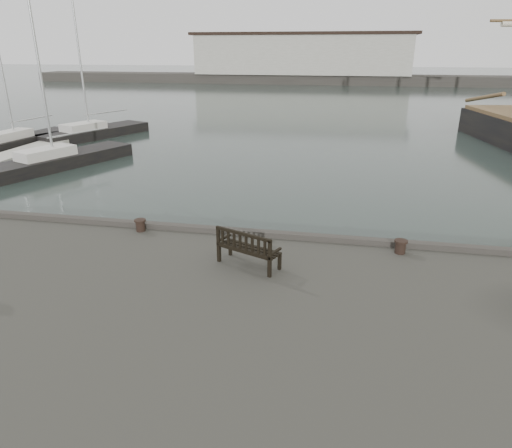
{
  "coord_description": "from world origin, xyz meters",
  "views": [
    {
      "loc": [
        2.73,
        -13.72,
        7.29
      ],
      "look_at": [
        0.13,
        -0.5,
        2.1
      ],
      "focal_mm": 32.0,
      "sensor_mm": 36.0,
      "label": 1
    }
  ],
  "objects_px": {
    "yacht_b": "(21,144)",
    "yacht_c": "(62,163)",
    "bench": "(248,255)",
    "bollard_right": "(400,247)",
    "yacht_d": "(95,135)",
    "bollard_left": "(140,225)"
  },
  "relations": [
    {
      "from": "yacht_c",
      "to": "yacht_d",
      "type": "relative_size",
      "value": 1.06
    },
    {
      "from": "bollard_right",
      "to": "yacht_d",
      "type": "bearing_deg",
      "value": 134.87
    },
    {
      "from": "bench",
      "to": "yacht_d",
      "type": "bearing_deg",
      "value": 150.01
    },
    {
      "from": "bollard_right",
      "to": "yacht_c",
      "type": "relative_size",
      "value": 0.03
    },
    {
      "from": "yacht_b",
      "to": "yacht_c",
      "type": "height_order",
      "value": "yacht_b"
    },
    {
      "from": "bollard_right",
      "to": "yacht_b",
      "type": "bearing_deg",
      "value": 145.43
    },
    {
      "from": "yacht_b",
      "to": "yacht_d",
      "type": "height_order",
      "value": "yacht_b"
    },
    {
      "from": "yacht_b",
      "to": "bollard_left",
      "type": "bearing_deg",
      "value": -37.65
    },
    {
      "from": "yacht_c",
      "to": "bollard_right",
      "type": "bearing_deg",
      "value": -11.84
    },
    {
      "from": "yacht_c",
      "to": "bench",
      "type": "bearing_deg",
      "value": -21.86
    },
    {
      "from": "bollard_left",
      "to": "yacht_b",
      "type": "bearing_deg",
      "value": 135.29
    },
    {
      "from": "bollard_right",
      "to": "yacht_b",
      "type": "xyz_separation_m",
      "value": [
        -27.03,
        18.62,
        -1.52
      ]
    },
    {
      "from": "bench",
      "to": "yacht_c",
      "type": "distance_m",
      "value": 21.97
    },
    {
      "from": "bench",
      "to": "bollard_right",
      "type": "distance_m",
      "value": 4.62
    },
    {
      "from": "bench",
      "to": "bollard_right",
      "type": "bearing_deg",
      "value": 44.7
    },
    {
      "from": "yacht_c",
      "to": "yacht_d",
      "type": "height_order",
      "value": "yacht_c"
    },
    {
      "from": "bench",
      "to": "yacht_b",
      "type": "relative_size",
      "value": 0.14
    },
    {
      "from": "yacht_b",
      "to": "yacht_d",
      "type": "bearing_deg",
      "value": 61.31
    },
    {
      "from": "bench",
      "to": "bollard_left",
      "type": "relative_size",
      "value": 4.76
    },
    {
      "from": "yacht_d",
      "to": "bollard_left",
      "type": "bearing_deg",
      "value": -34.72
    },
    {
      "from": "yacht_c",
      "to": "yacht_d",
      "type": "distance_m",
      "value": 10.69
    },
    {
      "from": "bollard_left",
      "to": "yacht_d",
      "type": "xyz_separation_m",
      "value": [
        -15.08,
        23.41,
        -1.53
      ]
    }
  ]
}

